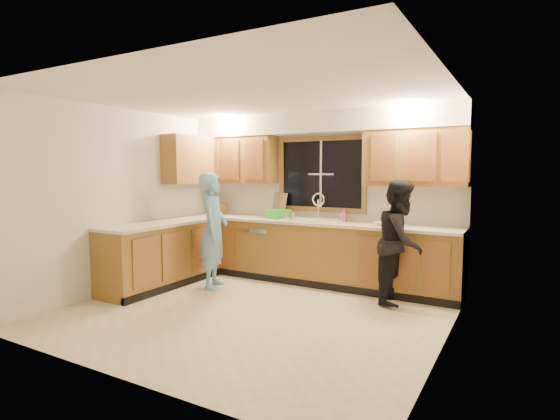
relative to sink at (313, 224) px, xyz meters
The scene contains 26 objects.
floor 1.82m from the sink, 90.00° to the right, with size 4.20×4.20×0.00m, color beige.
ceiling 2.29m from the sink, 90.00° to the right, with size 4.20×4.20×0.00m, color white.
wall_back 0.49m from the sink, 90.00° to the left, with size 4.20×4.20×0.00m, color beige.
wall_left 2.67m from the sink, 142.62° to the right, with size 3.80×3.80×0.00m, color beige.
wall_right 2.67m from the sink, 37.38° to the right, with size 3.80×3.80×0.00m, color beige.
base_cabinets_back 0.42m from the sink, 90.00° to the right, with size 4.20×0.60×0.88m, color olive.
base_cabinets_left 2.23m from the sink, 145.12° to the right, with size 0.60×1.90×0.88m, color olive.
countertop_back 0.04m from the sink, 90.00° to the right, with size 4.20×0.63×0.04m, color beige.
countertop_left 2.18m from the sink, 144.90° to the right, with size 0.63×1.90×0.04m, color beige.
upper_cabinets_left 1.72m from the sink, behind, with size 1.35×0.33×0.75m, color olive.
upper_cabinets_right 1.72m from the sink, ahead, with size 1.35×0.33×0.75m, color olive.
upper_cabinets_return 2.21m from the sink, 165.94° to the right, with size 0.33×0.90×0.75m, color olive.
soffit 1.49m from the sink, 90.00° to the left, with size 4.20×0.35×0.30m, color silver.
window_frame 0.79m from the sink, 90.00° to the left, with size 1.44×0.03×1.14m.
sink is the anchor object (origin of this frame).
dishwasher 0.96m from the sink, behind, with size 0.60×0.56×0.82m, color white.
stove 2.60m from the sink, 134.61° to the right, with size 0.58×0.75×0.90m, color white.
man 1.45m from the sink, 139.12° to the right, with size 0.59×0.39×1.63m, color #6EA6D1.
woman 1.44m from the sink, 15.32° to the right, with size 0.75×0.58×1.54m, color black.
knife_block 1.74m from the sink, behind, with size 0.11×0.09×0.20m, color brown.
cutting_board 0.76m from the sink, 162.64° to the left, with size 0.29×0.02×0.38m, color tan.
dish_crate 0.60m from the sink, behind, with size 0.30×0.28×0.14m, color green.
soap_bottle 0.48m from the sink, 15.92° to the left, with size 0.09×0.09×0.19m, color #E65791.
bowl 1.08m from the sink, ahead, with size 0.22×0.22×0.05m, color silver.
can_left 0.41m from the sink, 149.69° to the right, with size 0.06×0.06×0.11m, color beige.
can_right 0.33m from the sink, 146.06° to the right, with size 0.07×0.07×0.13m, color beige.
Camera 1 is at (2.73, -4.17, 1.65)m, focal length 28.00 mm.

